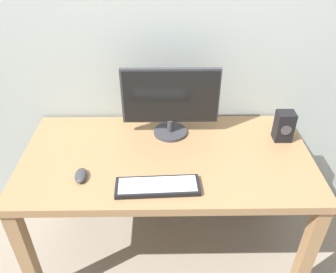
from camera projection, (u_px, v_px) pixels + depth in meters
ground_plane at (167, 245)px, 2.25m from camera, size 6.00×6.00×0.00m
desk at (167, 169)px, 1.88m from camera, size 1.54×0.78×0.75m
monitor at (170, 101)px, 1.88m from camera, size 0.54×0.19×0.40m
keyboard_primary at (158, 186)px, 1.61m from camera, size 0.40×0.15×0.02m
mouse at (81, 175)px, 1.66m from camera, size 0.07×0.11×0.03m
speaker_right at (284, 126)px, 1.90m from camera, size 0.10×0.09×0.17m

